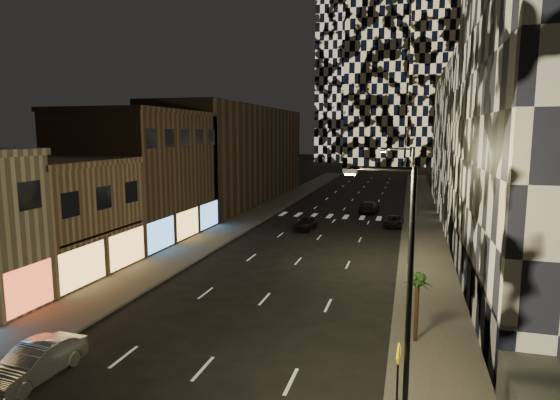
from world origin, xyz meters
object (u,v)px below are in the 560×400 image
Objects in this scene: car_dark_oncoming at (369,207)px; car_dark_rightlane at (394,221)px; car_dark_midlane at (306,223)px; palm_tree at (417,285)px; streetlight_near at (403,273)px; ped_sign at (398,364)px; streetlight_far at (408,198)px; car_silver_parked at (35,362)px.

car_dark_oncoming is 9.08m from car_dark_rightlane.
car_dark_midlane is 27.54m from palm_tree.
streetlight_near is 2.64× the size of palm_tree.
ped_sign is at bearing -85.72° from car_dark_rightlane.
car_dark_midlane is at bearing 116.21° from ped_sign.
car_dark_midlane is (-10.42, 11.23, -4.63)m from streetlight_far.
streetlight_near reaches higher than palm_tree.
car_dark_midlane is at bearing 84.79° from car_silver_parked.
streetlight_near is 44.43m from car_dark_oncoming.
streetlight_near is 2.12× the size of car_dark_midlane.
car_dark_midlane is at bearing -152.50° from car_dark_rightlane.
car_dark_oncoming is at bearing 104.10° from ped_sign.
car_silver_parked is 46.70m from car_dark_oncoming.
car_dark_midlane is (4.31, 32.96, -0.04)m from car_silver_parked.
palm_tree is (2.13, -29.38, 2.37)m from car_dark_rightlane.
car_dark_rightlane is at bearing 115.35° from car_dark_oncoming.
palm_tree is at bearing 91.32° from ped_sign.
streetlight_near is at bearing -96.03° from palm_tree.
streetlight_near reaches higher than car_silver_parked.
palm_tree is at bearing 29.25° from car_silver_parked.
ped_sign is (10.36, -31.24, 1.15)m from car_dark_midlane.
ped_sign is at bearing -90.16° from streetlight_far.
car_silver_parked reaches higher than car_dark_rightlane.
streetlight_near reaches higher than car_dark_oncoming.
palm_tree is at bearing -87.34° from streetlight_far.
car_dark_midlane is at bearing 113.77° from palm_tree.
car_silver_parked is 1.81× the size of ped_sign.
car_dark_rightlane is (8.93, 4.26, -0.13)m from car_dark_midlane.
streetlight_near reaches higher than car_dark_midlane.
car_silver_parked reaches higher than car_dark_oncoming.
car_dark_oncoming is 1.21× the size of car_dark_rightlane.
car_dark_midlane is 0.82× the size of car_dark_oncoming.
streetlight_near is at bearing -90.00° from streetlight_far.
car_dark_rightlane is 35.55m from ped_sign.
car_dark_rightlane is 1.26× the size of palm_tree.
car_silver_parked is 33.24m from car_dark_midlane.
streetlight_far is 3.52× the size of ped_sign.
car_dark_oncoming is 44.21m from ped_sign.
car_silver_parked is at bearing -165.46° from ped_sign.
ped_sign reaches higher than car_dark_oncoming.
car_dark_midlane is (-10.42, 31.23, -4.63)m from streetlight_near.
car_dark_oncoming is (9.87, 45.65, -0.01)m from car_silver_parked.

